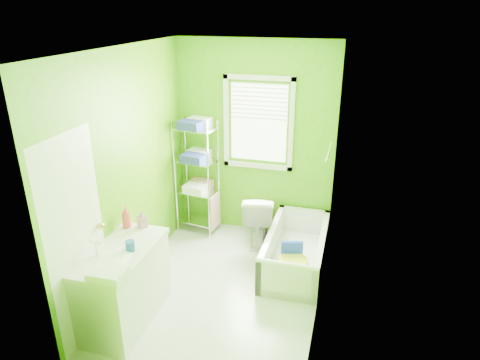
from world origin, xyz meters
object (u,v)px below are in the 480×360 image
(vanity, at_px, (124,283))
(wire_shelf_unit, at_px, (198,165))
(bathtub, at_px, (295,255))
(toilet, at_px, (259,217))

(vanity, height_order, wire_shelf_unit, wire_shelf_unit)
(bathtub, bearing_deg, toilet, 141.00)
(bathtub, height_order, wire_shelf_unit, wire_shelf_unit)
(bathtub, relative_size, toilet, 2.04)
(toilet, bearing_deg, wire_shelf_unit, -16.67)
(wire_shelf_unit, bearing_deg, toilet, -6.84)
(toilet, distance_m, vanity, 2.08)
(toilet, distance_m, wire_shelf_unit, 1.07)
(bathtub, distance_m, wire_shelf_unit, 1.75)
(toilet, height_order, wire_shelf_unit, wire_shelf_unit)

